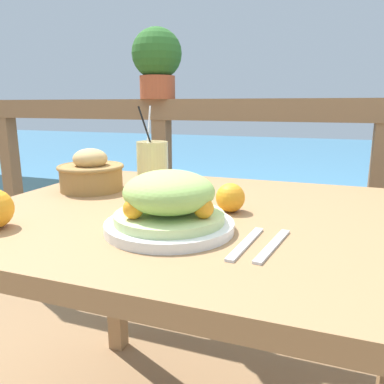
% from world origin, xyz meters
% --- Properties ---
extents(patio_table, '(1.13, 0.86, 0.74)m').
position_xyz_m(patio_table, '(0.00, 0.00, 0.65)').
color(patio_table, '#997047').
rests_on(patio_table, ground_plane).
extents(railing_fence, '(2.80, 0.08, 1.02)m').
position_xyz_m(railing_fence, '(0.00, 0.73, 0.73)').
color(railing_fence, brown).
rests_on(railing_fence, ground_plane).
extents(sea_backdrop, '(12.00, 4.00, 0.49)m').
position_xyz_m(sea_backdrop, '(0.00, 3.23, 0.25)').
color(sea_backdrop, teal).
rests_on(sea_backdrop, ground_plane).
extents(salad_plate, '(0.26, 0.26, 0.12)m').
position_xyz_m(salad_plate, '(-0.03, -0.16, 0.80)').
color(salad_plate, silver).
rests_on(salad_plate, patio_table).
extents(drink_glass, '(0.09, 0.09, 0.25)m').
position_xyz_m(drink_glass, '(-0.20, 0.12, 0.82)').
color(drink_glass, '#DBCC7F').
rests_on(drink_glass, patio_table).
extents(bread_basket, '(0.20, 0.20, 0.13)m').
position_xyz_m(bread_basket, '(-0.40, 0.10, 0.80)').
color(bread_basket, olive).
rests_on(bread_basket, patio_table).
extents(potted_plant, '(0.22, 0.22, 0.30)m').
position_xyz_m(potted_plant, '(-0.47, 0.73, 1.19)').
color(potted_plant, '#A34C2D').
rests_on(potted_plant, railing_fence).
extents(fork, '(0.03, 0.18, 0.00)m').
position_xyz_m(fork, '(0.13, -0.19, 0.75)').
color(fork, silver).
rests_on(fork, patio_table).
extents(knife, '(0.04, 0.18, 0.00)m').
position_xyz_m(knife, '(0.18, -0.18, 0.75)').
color(knife, silver).
rests_on(knife, patio_table).
extents(orange_near_glass, '(0.07, 0.07, 0.07)m').
position_xyz_m(orange_near_glass, '(0.05, 0.01, 0.78)').
color(orange_near_glass, orange).
rests_on(orange_near_glass, patio_table).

